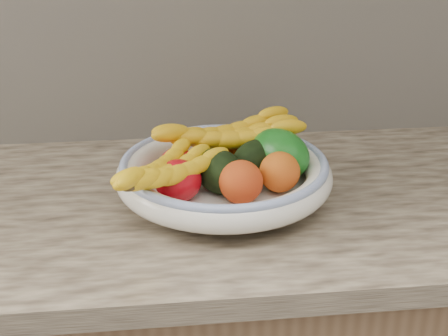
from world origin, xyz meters
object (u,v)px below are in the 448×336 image
banana_bunch_front (166,175)px  fruit_bowl (224,174)px  banana_bunch_back (227,139)px  green_mango (279,154)px

banana_bunch_front → fruit_bowl: bearing=-17.9°
banana_bunch_back → fruit_bowl: bearing=-111.9°
fruit_bowl → banana_bunch_front: banana_bunch_front is taller
fruit_bowl → banana_bunch_front: bearing=-148.0°
fruit_bowl → green_mango: green_mango is taller
green_mango → banana_bunch_back: bearing=113.4°
banana_bunch_back → banana_bunch_front: banana_bunch_back is taller
banana_bunch_back → banana_bunch_front: bearing=-142.0°
green_mango → banana_bunch_back: 0.11m
banana_bunch_back → banana_bunch_front: size_ratio=1.16×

